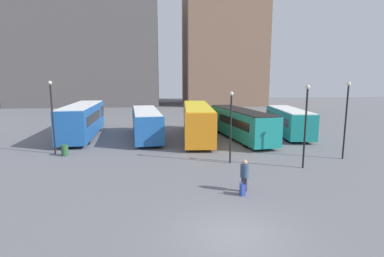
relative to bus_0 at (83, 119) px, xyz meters
The scene contains 15 objects.
ground_plane 23.20m from the bus_0, 62.93° to the right, with size 160.00×160.00×0.00m, color slate.
building_block_left 40.94m from the bus_0, 101.61° to the left, with size 30.97×14.88×22.92m.
building_block_right 48.47m from the bus_0, 60.41° to the left, with size 17.11×17.02×40.53m.
bus_0 is the anchor object (origin of this frame).
bus_1 6.49m from the bus_0, 10.31° to the right, with size 3.54×10.38×2.84m.
bus_2 11.55m from the bus_0, ahead, with size 3.48×12.65×3.29m.
bus_3 15.79m from the bus_0, ahead, with size 4.05×11.80×2.88m.
bus_4 21.10m from the bus_0, ahead, with size 3.50×9.40×2.78m.
traveler 20.30m from the bus_0, 53.20° to the right, with size 0.47×0.47×1.73m.
suitcase 20.58m from the bus_0, 54.47° to the right, with size 0.22×0.41×0.88m.
lamp_post_0 23.80m from the bus_0, 26.66° to the right, with size 0.28×0.28×5.64m.
lamp_post_1 21.34m from the bus_0, 35.98° to the right, with size 0.28×0.28×5.49m.
lamp_post_2 16.72m from the bus_0, 40.63° to the right, with size 0.28×0.28×5.02m.
lamp_post_3 6.99m from the bus_0, 94.50° to the right, with size 0.28×0.28×5.71m.
trash_bin 7.69m from the bus_0, 86.71° to the right, with size 0.52×0.52×0.85m.
Camera 1 is at (-2.69, -10.30, 5.90)m, focal length 28.00 mm.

